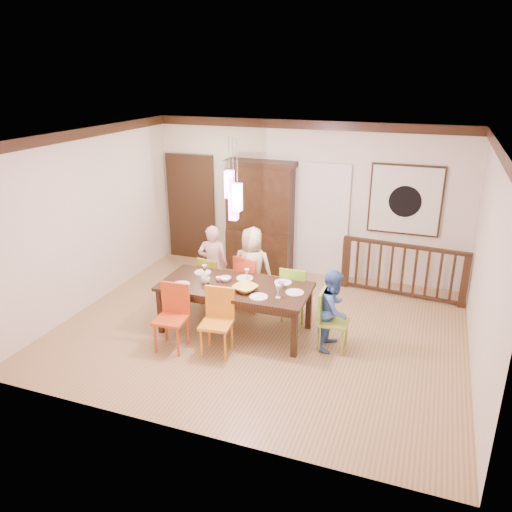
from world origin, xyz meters
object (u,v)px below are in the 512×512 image
(chair_far_left, at_px, (214,277))
(person_far_mid, at_px, (252,269))
(balustrade, at_px, (403,269))
(china_hutch, at_px, (260,217))
(person_end_right, at_px, (333,309))
(chair_end_right, at_px, (334,317))
(person_far_left, at_px, (213,264))
(dining_table, at_px, (235,290))

(chair_far_left, height_order, person_far_mid, person_far_mid)
(person_far_mid, bearing_deg, balustrade, -155.88)
(china_hutch, bearing_deg, person_end_right, -51.14)
(chair_end_right, height_order, person_far_left, person_far_left)
(chair_end_right, relative_size, person_far_mid, 0.63)
(dining_table, height_order, chair_end_right, chair_end_right)
(china_hutch, xyz_separation_m, person_end_right, (1.98, -2.45, -0.50))
(balustrade, xyz_separation_m, person_far_mid, (-2.30, -1.32, 0.19))
(person_far_mid, bearing_deg, person_far_left, -3.98)
(chair_far_left, relative_size, china_hutch, 0.40)
(chair_end_right, xyz_separation_m, balustrade, (0.75, 2.17, -0.00))
(dining_table, distance_m, person_end_right, 1.48)
(person_far_left, relative_size, person_far_mid, 0.98)
(chair_far_left, height_order, person_far_left, person_far_left)
(chair_end_right, bearing_deg, person_far_mid, 61.36)
(person_end_right, bearing_deg, balustrade, -13.99)
(balustrade, bearing_deg, china_hutch, 177.95)
(person_far_mid, bearing_deg, chair_far_left, 4.69)
(dining_table, relative_size, person_far_left, 1.65)
(balustrade, distance_m, person_end_right, 2.25)
(dining_table, bearing_deg, person_far_left, 131.16)
(person_end_right, bearing_deg, chair_end_right, -148.92)
(chair_far_left, height_order, china_hutch, china_hutch)
(chair_end_right, xyz_separation_m, person_far_left, (-2.24, 0.83, 0.18))
(chair_end_right, distance_m, person_far_mid, 1.78)
(person_far_left, distance_m, person_far_mid, 0.69)
(dining_table, height_order, china_hutch, china_hutch)
(chair_far_left, bearing_deg, dining_table, 145.34)
(chair_end_right, bearing_deg, chair_far_left, 71.58)
(chair_far_left, relative_size, person_far_left, 0.63)
(person_far_left, bearing_deg, balustrade, -170.91)
(chair_far_left, distance_m, balustrade, 3.27)
(china_hutch, relative_size, person_end_right, 1.84)
(chair_far_left, bearing_deg, person_far_mid, -157.88)
(dining_table, relative_size, person_far_mid, 1.62)
(dining_table, height_order, chair_far_left, chair_far_left)
(china_hutch, bearing_deg, dining_table, -78.68)
(chair_far_left, xyz_separation_m, chair_end_right, (2.19, -0.73, 0.01))
(chair_far_left, bearing_deg, balustrade, -142.22)
(dining_table, distance_m, chair_end_right, 1.51)
(balustrade, relative_size, person_far_left, 1.58)
(balustrade, bearing_deg, person_far_left, -150.78)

